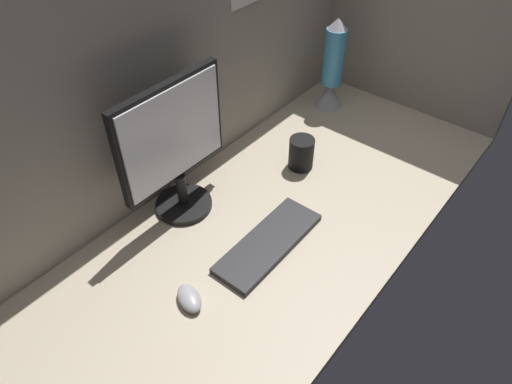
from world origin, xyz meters
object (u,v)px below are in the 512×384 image
at_px(mouse, 189,298).
at_px(mug_black_travel, 301,153).
at_px(keyboard, 269,243).
at_px(lava_lamp, 332,71).
at_px(monitor, 174,146).

relative_size(mouse, mug_black_travel, 0.84).
distance_m(keyboard, lava_lamp, 0.83).
bearing_deg(mouse, mug_black_travel, 30.58).
bearing_deg(keyboard, monitor, 97.14).
bearing_deg(mug_black_travel, mouse, -170.99).
bearing_deg(lava_lamp, monitor, 177.63).
distance_m(keyboard, mouse, 0.29).
xyz_separation_m(monitor, mug_black_travel, (0.40, -0.18, -0.18)).
height_order(mouse, lava_lamp, lava_lamp).
bearing_deg(lava_lamp, mouse, -166.84).
height_order(monitor, mug_black_travel, monitor).
height_order(monitor, lava_lamp, monitor).
xyz_separation_m(mouse, mug_black_travel, (0.65, 0.10, 0.04)).
relative_size(monitor, mug_black_travel, 3.84).
relative_size(monitor, mouse, 4.56).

